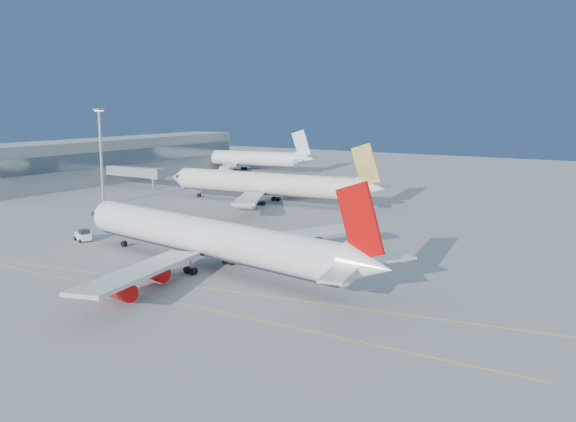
# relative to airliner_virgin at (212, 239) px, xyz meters

# --- Properties ---
(ground) EXTENTS (500.00, 500.00, 0.00)m
(ground) POSITION_rel_airliner_virgin_xyz_m (7.18, -3.02, -5.33)
(ground) COLOR slate
(ground) RESTS_ON ground
(terminal) EXTENTS (18.40, 110.00, 15.00)m
(terminal) POSITION_rel_airliner_virgin_xyz_m (-107.75, 81.98, 2.18)
(terminal) COLOR gray
(terminal) RESTS_ON ground
(jet_bridge) EXTENTS (23.60, 3.60, 6.90)m
(jet_bridge) POSITION_rel_airliner_virgin_xyz_m (-85.93, 68.98, -0.16)
(jet_bridge) COLOR gray
(jet_bridge) RESTS_ON ground
(taxiway_lines) EXTENTS (118.86, 140.00, 0.02)m
(taxiway_lines) POSITION_rel_airliner_virgin_xyz_m (-7.54, 3.33, -5.32)
(taxiway_lines) COLOR gold
(taxiway_lines) RESTS_ON ground
(airliner_virgin) EXTENTS (71.38, 63.41, 17.67)m
(airliner_virgin) POSITION_rel_airliner_virgin_xyz_m (0.00, 0.00, 0.00)
(airliner_virgin) COLOR white
(airliner_virgin) RESTS_ON ground
(airliner_etihad) EXTENTS (67.92, 62.65, 17.72)m
(airliner_etihad) POSITION_rel_airliner_virgin_xyz_m (-31.01, 64.85, 0.07)
(airliner_etihad) COLOR beige
(airliner_etihad) RESTS_ON ground
(airliner_third) EXTENTS (64.24, 58.63, 17.27)m
(airliner_third) POSITION_rel_airliner_virgin_xyz_m (-87.52, 128.84, -0.10)
(airliner_third) COLOR white
(airliner_third) RESTS_ON ground
(pushback_tug) EXTENTS (4.79, 3.82, 2.42)m
(pushback_tug) POSITION_rel_airliner_virgin_xyz_m (-36.41, 3.88, -4.20)
(pushback_tug) COLOR white
(pushback_tug) RESTS_ON ground
(light_mast) EXTENTS (2.27, 2.27, 26.22)m
(light_mast) POSITION_rel_airliner_virgin_xyz_m (-68.33, 38.31, 10.15)
(light_mast) COLOR gray
(light_mast) RESTS_ON ground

